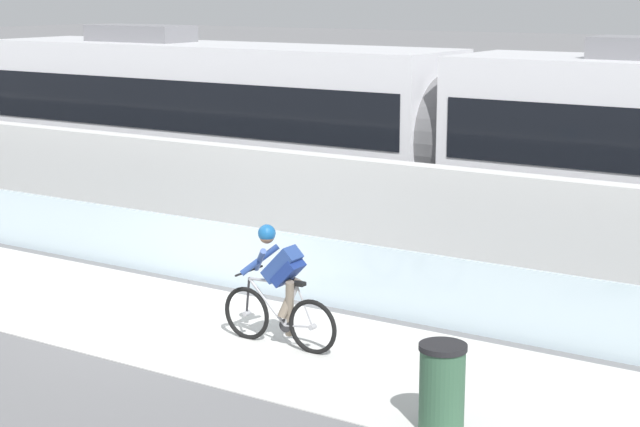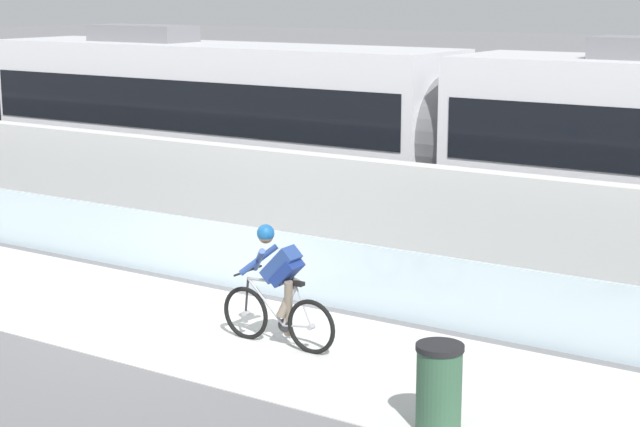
# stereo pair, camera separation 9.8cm
# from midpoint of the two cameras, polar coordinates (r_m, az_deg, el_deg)

# --- Properties ---
(ground_plane) EXTENTS (200.00, 200.00, 0.00)m
(ground_plane) POSITION_cam_midpoint_polar(r_m,az_deg,el_deg) (14.92, -8.36, -5.79)
(ground_plane) COLOR slate
(bike_path_deck) EXTENTS (32.00, 3.20, 0.01)m
(bike_path_deck) POSITION_cam_midpoint_polar(r_m,az_deg,el_deg) (14.92, -8.36, -5.77)
(bike_path_deck) COLOR silver
(bike_path_deck) RESTS_ON ground
(glass_parapet) EXTENTS (32.00, 0.05, 1.02)m
(glass_parapet) POSITION_cam_midpoint_polar(r_m,az_deg,el_deg) (16.15, -4.04, -2.43)
(glass_parapet) COLOR silver
(glass_parapet) RESTS_ON ground
(concrete_barrier_wall) EXTENTS (32.00, 0.36, 1.91)m
(concrete_barrier_wall) POSITION_cam_midpoint_polar(r_m,az_deg,el_deg) (17.47, -0.47, 0.21)
(concrete_barrier_wall) COLOR silver
(concrete_barrier_wall) RESTS_ON ground
(tram_rail_near) EXTENTS (32.00, 0.08, 0.01)m
(tram_rail_near) POSITION_cam_midpoint_polar(r_m,az_deg,el_deg) (19.73, 3.56, -1.26)
(tram_rail_near) COLOR #595654
(tram_rail_near) RESTS_ON ground
(tram_rail_far) EXTENTS (32.00, 0.08, 0.01)m
(tram_rail_far) POSITION_cam_midpoint_polar(r_m,az_deg,el_deg) (20.96, 5.53, -0.50)
(tram_rail_far) COLOR #595654
(tram_rail_far) RESTS_ON ground
(tram) EXTENTS (22.56, 2.54, 3.81)m
(tram) POSITION_cam_midpoint_polar(r_m,az_deg,el_deg) (19.50, 7.54, 4.15)
(tram) COLOR silver
(tram) RESTS_ON ground
(cyclist_on_bike) EXTENTS (1.77, 0.58, 1.61)m
(cyclist_on_bike) POSITION_cam_midpoint_polar(r_m,az_deg,el_deg) (13.49, -2.11, -4.13)
(cyclist_on_bike) COLOR black
(cyclist_on_bike) RESTS_ON ground
(trash_bin) EXTENTS (0.51, 0.51, 0.96)m
(trash_bin) POSITION_cam_midpoint_polar(r_m,az_deg,el_deg) (11.12, 6.77, -9.45)
(trash_bin) COLOR #33593F
(trash_bin) RESTS_ON ground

